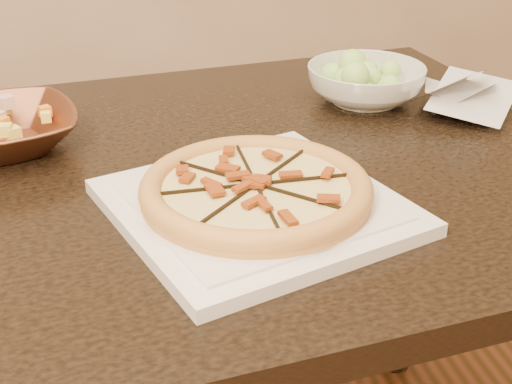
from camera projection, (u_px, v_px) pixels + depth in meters
dining_table at (148, 239)px, 1.03m from camera, size 1.43×1.01×0.75m
plate at (256, 206)px, 0.88m from camera, size 0.41×0.41×0.02m
pizza at (256, 189)px, 0.87m from camera, size 0.29×0.29×0.03m
salad_bowl at (366, 84)px, 1.23m from camera, size 0.23×0.23×0.06m
salad at (367, 56)px, 1.20m from camera, size 0.10×0.10×0.04m
cling_film at (457, 98)px, 1.18m from camera, size 0.19×0.16×0.05m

